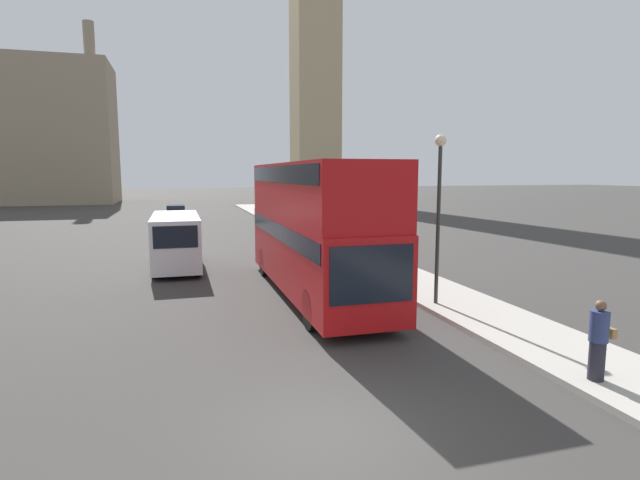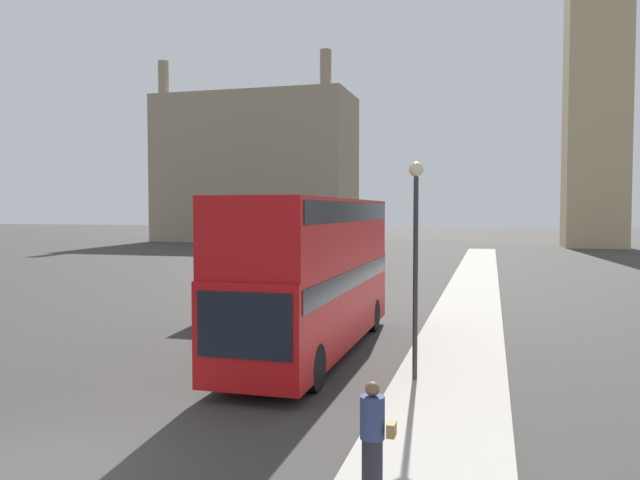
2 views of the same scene
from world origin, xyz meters
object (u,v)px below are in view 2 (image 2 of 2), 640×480
(street_lamp, at_px, (416,236))
(parked_sedan, at_px, (359,257))
(pedestrian, at_px, (373,437))
(white_van, at_px, (250,281))
(red_double_decker_bus, at_px, (314,268))

(street_lamp, height_order, parked_sedan, street_lamp)
(pedestrian, distance_m, street_lamp, 6.84)
(white_van, relative_size, pedestrian, 3.72)
(red_double_decker_bus, relative_size, white_van, 1.80)
(street_lamp, bearing_deg, red_double_decker_bus, 141.18)
(parked_sedan, bearing_deg, street_lamp, -75.88)
(pedestrian, bearing_deg, parked_sedan, 102.06)
(white_van, distance_m, parked_sedan, 22.85)
(red_double_decker_bus, relative_size, parked_sedan, 2.40)
(street_lamp, xyz_separation_m, parked_sedan, (-8.05, 31.98, -3.00))
(white_van, xyz_separation_m, parked_sedan, (-0.06, 22.84, -0.63))
(red_double_decker_bus, relative_size, pedestrian, 6.69)
(pedestrian, bearing_deg, red_double_decker_bus, 111.10)
(white_van, height_order, parked_sedan, white_van)
(street_lamp, bearing_deg, pedestrian, -88.85)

